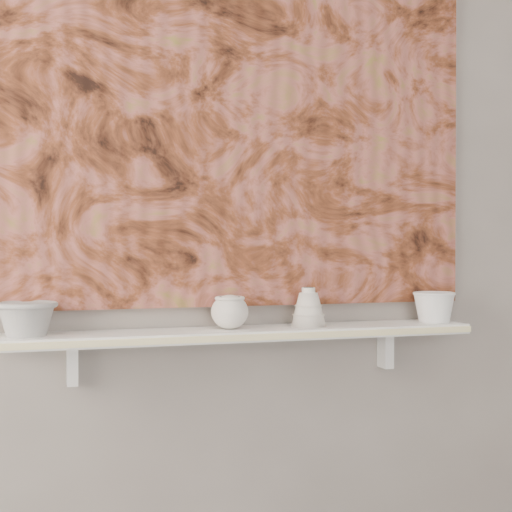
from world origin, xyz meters
name	(u,v)px	position (x,y,z in m)	size (l,w,h in m)	color
wall_back	(237,188)	(0.00, 1.60, 1.35)	(3.60, 3.60, 0.00)	slate
shelf	(245,334)	(0.00, 1.51, 0.92)	(1.40, 0.18, 0.03)	silver
shelf_stripe	(255,337)	(0.00, 1.41, 0.92)	(1.40, 0.01, 0.02)	beige
bracket_left	(72,364)	(-0.49, 1.57, 0.84)	(0.03, 0.06, 0.12)	silver
bracket_right	(385,349)	(0.49, 1.57, 0.84)	(0.03, 0.06, 0.12)	silver
painting	(238,125)	(0.00, 1.59, 1.54)	(1.50, 0.03, 1.10)	brown
house_motif	(374,227)	(0.45, 1.57, 1.23)	(0.09, 0.00, 0.08)	black
bowl_grey	(26,318)	(-0.61, 1.51, 0.98)	(0.17, 0.17, 0.10)	gray
cup_cream	(230,312)	(-0.05, 1.51, 0.98)	(0.11, 0.11, 0.10)	beige
bell_vessel	(308,307)	(0.20, 1.51, 0.99)	(0.11, 0.11, 0.12)	silver
bowl_white	(434,307)	(0.63, 1.51, 0.98)	(0.13, 0.13, 0.10)	white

